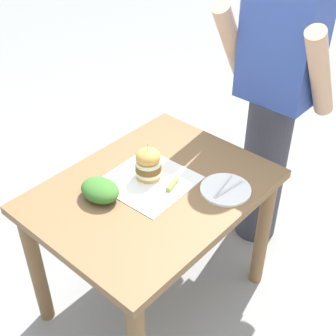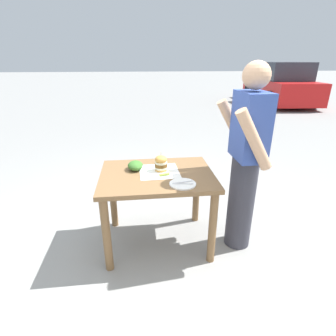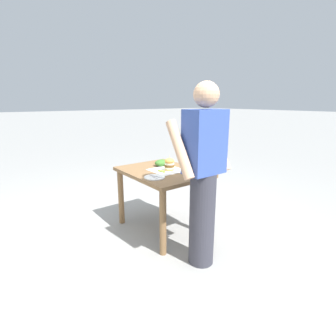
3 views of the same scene
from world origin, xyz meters
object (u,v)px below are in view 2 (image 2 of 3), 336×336
sandwich (161,163)px  side_plate_with_forks (183,184)px  pickle_spear (164,174)px  side_salad (135,166)px  diner_across_table (246,160)px  parked_car_near_curb (280,85)px  patio_table (157,187)px

sandwich → side_plate_with_forks: (0.31, 0.15, -0.07)m
pickle_spear → side_salad: bearing=-125.5°
side_plate_with_forks → diner_across_table: diner_across_table is taller
side_plate_with_forks → parked_car_near_curb: size_ratio=0.05×
sandwich → side_plate_with_forks: sandwich is taller
pickle_spear → side_salad: (-0.18, -0.25, 0.02)m
pickle_spear → side_plate_with_forks: 0.23m
pickle_spear → parked_car_near_curb: bearing=146.5°
patio_table → diner_across_table: diner_across_table is taller
patio_table → pickle_spear: pickle_spear is taller
pickle_spear → side_salad: size_ratio=0.51×
parked_car_near_curb → pickle_spear: bearing=-33.5°
sandwich → diner_across_table: (0.18, 0.73, 0.07)m
patio_table → sandwich: size_ratio=5.67×
sandwich → pickle_spear: (0.13, 0.02, -0.06)m
sandwich → pickle_spear: bearing=8.5°
side_salad → sandwich: bearing=76.6°
side_plate_with_forks → parked_car_near_curb: parked_car_near_curb is taller
side_plate_with_forks → side_salad: size_ratio=1.22×
patio_table → diner_across_table: 0.83m
side_salad → diner_across_table: (0.23, 0.96, 0.10)m
sandwich → parked_car_near_curb: (-8.31, 5.60, -0.09)m
patio_table → side_salad: (-0.12, -0.19, 0.17)m
diner_across_table → side_salad: bearing=-103.5°
pickle_spear → parked_car_near_curb: parked_car_near_curb is taller
parked_car_near_curb → side_plate_with_forks: bearing=-32.3°
pickle_spear → side_plate_with_forks: (0.19, 0.13, -0.01)m
patio_table → pickle_spear: size_ratio=11.19×
sandwich → diner_across_table: size_ratio=0.11×
diner_across_table → side_plate_with_forks: bearing=-76.6°
side_plate_with_forks → parked_car_near_curb: bearing=147.7°
patio_table → sandwich: bearing=146.3°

